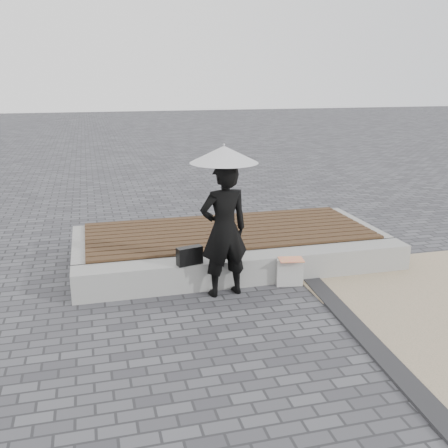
{
  "coord_description": "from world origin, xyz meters",
  "views": [
    {
      "loc": [
        -2.16,
        -5.15,
        2.89
      ],
      "look_at": [
        -0.48,
        1.25,
        1.0
      ],
      "focal_mm": 41.67,
      "sensor_mm": 36.0,
      "label": 1
    }
  ],
  "objects": [
    {
      "name": "ground",
      "position": [
        0.0,
        0.0,
        0.0
      ],
      "size": [
        80.0,
        80.0,
        0.0
      ],
      "primitive_type": "plane",
      "color": "#505155",
      "rests_on": "ground"
    },
    {
      "name": "edging_band",
      "position": [
        0.75,
        -0.5,
        0.02
      ],
      "size": [
        0.61,
        5.2,
        0.04
      ],
      "primitive_type": "cube",
      "rotation": [
        0.0,
        0.0,
        -0.07
      ],
      "color": "#28282A",
      "rests_on": "ground"
    },
    {
      "name": "seating_ledge",
      "position": [
        0.0,
        1.6,
        0.2
      ],
      "size": [
        5.0,
        0.45,
        0.4
      ],
      "primitive_type": "cube",
      "color": "#959691",
      "rests_on": "ground"
    },
    {
      "name": "timber_platform",
      "position": [
        0.0,
        2.8,
        0.2
      ],
      "size": [
        5.0,
        2.0,
        0.4
      ],
      "primitive_type": "cube",
      "color": "#ADACA7",
      "rests_on": "ground"
    },
    {
      "name": "timber_decking",
      "position": [
        0.0,
        2.8,
        0.42
      ],
      "size": [
        4.6,
        2.0,
        0.04
      ],
      "primitive_type": null,
      "color": "#513B1F",
      "rests_on": "timber_platform"
    },
    {
      "name": "woman",
      "position": [
        -0.48,
        1.25,
        0.92
      ],
      "size": [
        0.72,
        0.53,
        1.83
      ],
      "primitive_type": "imported",
      "rotation": [
        0.0,
        0.0,
        3.29
      ],
      "color": "black",
      "rests_on": "ground"
    },
    {
      "name": "parasol",
      "position": [
        -0.48,
        1.25,
        1.93
      ],
      "size": [
        0.89,
        0.89,
        1.13
      ],
      "rotation": [
        0.0,
        0.0,
        0.36
      ],
      "color": "#B7B7BC",
      "rests_on": "ground"
    },
    {
      "name": "handbag",
      "position": [
        -0.92,
        1.45,
        0.53
      ],
      "size": [
        0.38,
        0.21,
        0.25
      ],
      "primitive_type": "cube",
      "rotation": [
        0.0,
        0.0,
        0.26
      ],
      "color": "black",
      "rests_on": "seating_ledge"
    },
    {
      "name": "canvas_tote",
      "position": [
        0.51,
        1.32,
        0.2
      ],
      "size": [
        0.4,
        0.22,
        0.39
      ],
      "primitive_type": "cube",
      "rotation": [
        0.0,
        0.0,
        -0.18
      ],
      "color": "beige",
      "rests_on": "ground"
    },
    {
      "name": "magazine",
      "position": [
        0.51,
        1.27,
        0.4
      ],
      "size": [
        0.38,
        0.3,
        0.01
      ],
      "primitive_type": "cube",
      "rotation": [
        0.0,
        0.0,
        -0.16
      ],
      "color": "#F94766",
      "rests_on": "canvas_tote"
    }
  ]
}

